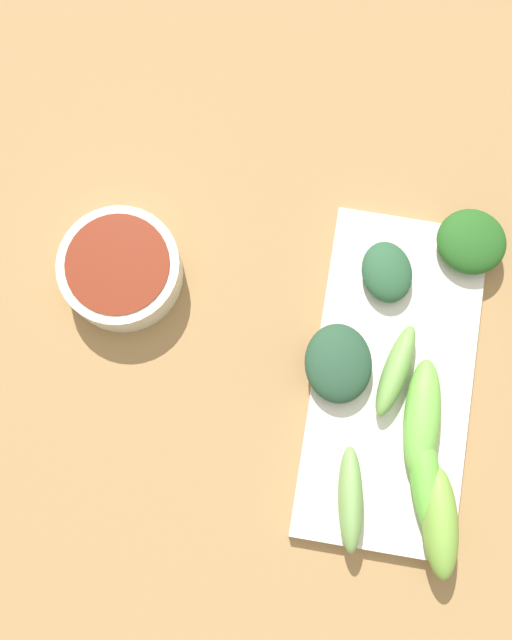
# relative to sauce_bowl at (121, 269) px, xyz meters

# --- Properties ---
(tabletop) EXTENTS (2.10, 2.10, 0.02)m
(tabletop) POSITION_rel_sauce_bowl_xyz_m (0.13, -0.04, -0.03)
(tabletop) COLOR #9B7649
(tabletop) RESTS_ON ground
(sauce_bowl) EXTENTS (0.10, 0.10, 0.04)m
(sauce_bowl) POSITION_rel_sauce_bowl_xyz_m (0.00, 0.00, 0.00)
(sauce_bowl) COLOR silver
(sauce_bowl) RESTS_ON tabletop
(serving_plate) EXTENTS (0.14, 0.29, 0.01)m
(serving_plate) POSITION_rel_sauce_bowl_xyz_m (0.25, -0.05, -0.01)
(serving_plate) COLOR silver
(serving_plate) RESTS_ON tabletop
(broccoli_leafy_0) EXTENTS (0.07, 0.07, 0.02)m
(broccoli_leafy_0) POSITION_rel_sauce_bowl_xyz_m (0.30, 0.07, 0.00)
(broccoli_leafy_0) COLOR #23581D
(broccoli_leafy_0) RESTS_ON serving_plate
(broccoli_leafy_1) EXTENTS (0.07, 0.08, 0.03)m
(broccoli_leafy_1) POSITION_rel_sauce_bowl_xyz_m (0.20, -0.05, 0.00)
(broccoli_leafy_1) COLOR #254831
(broccoli_leafy_1) RESTS_ON serving_plate
(broccoli_stalk_2) EXTENTS (0.04, 0.09, 0.03)m
(broccoli_stalk_2) POSITION_rel_sauce_bowl_xyz_m (0.30, -0.17, 0.01)
(broccoli_stalk_2) COLOR #75A83D
(broccoli_stalk_2) RESTS_ON serving_plate
(broccoli_leafy_3) EXTENTS (0.06, 0.07, 0.02)m
(broccoli_leafy_3) POSITION_rel_sauce_bowl_xyz_m (0.23, 0.03, 0.00)
(broccoli_leafy_3) COLOR #285535
(broccoli_leafy_3) RESTS_ON serving_plate
(broccoli_stalk_4) EXTENTS (0.03, 0.10, 0.03)m
(broccoli_stalk_4) POSITION_rel_sauce_bowl_xyz_m (0.27, -0.09, 0.01)
(broccoli_stalk_4) COLOR #6FBC47
(broccoli_stalk_4) RESTS_ON serving_plate
(broccoli_stalk_5) EXTENTS (0.05, 0.10, 0.03)m
(broccoli_stalk_5) POSITION_rel_sauce_bowl_xyz_m (0.28, -0.13, 0.00)
(broccoli_stalk_5) COLOR #67BA3F
(broccoli_stalk_5) RESTS_ON serving_plate
(broccoli_stalk_6) EXTENTS (0.04, 0.08, 0.03)m
(broccoli_stalk_6) POSITION_rel_sauce_bowl_xyz_m (0.25, -0.05, 0.00)
(broccoli_stalk_6) COLOR #72A84E
(broccoli_stalk_6) RESTS_ON serving_plate
(broccoli_stalk_7) EXTENTS (0.03, 0.09, 0.03)m
(broccoli_stalk_7) POSITION_rel_sauce_bowl_xyz_m (0.22, -0.16, 0.01)
(broccoli_stalk_7) COLOR #76A555
(broccoli_stalk_7) RESTS_ON serving_plate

